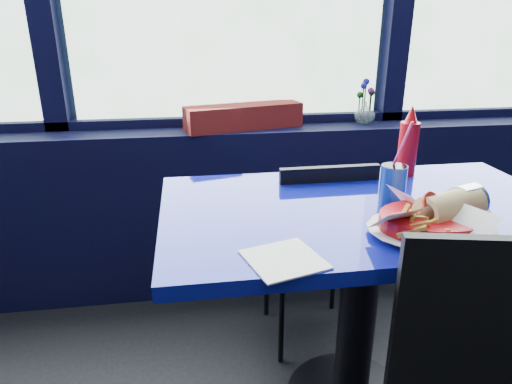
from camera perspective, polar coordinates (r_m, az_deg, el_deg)
name	(u,v)px	position (r m, az deg, el deg)	size (l,w,h in m)	color
window_sill	(235,208)	(2.23, -2.58, -2.05)	(5.00, 0.26, 0.80)	black
near_table	(362,261)	(1.45, 13.13, -8.35)	(1.20, 0.70, 0.75)	black
chair_near_back	(317,244)	(1.76, 7.69, -6.44)	(0.37, 0.37, 0.80)	black
planter_box	(244,117)	(2.08, -1.53, 9.42)	(0.53, 0.13, 0.11)	maroon
flower_vase	(365,110)	(2.24, 13.47, 9.91)	(0.11, 0.12, 0.21)	silver
food_basket	(435,219)	(1.24, 21.49, -3.16)	(0.31, 0.30, 0.11)	#B50C12
ketchup_bottle	(408,145)	(1.66, 18.48, 5.64)	(0.07, 0.07, 0.25)	#B50C12
soda_cup	(393,184)	(1.39, 16.74, 0.94)	(0.08, 0.08, 0.25)	navy
napkin	(284,259)	(1.05, 3.53, -8.42)	(0.16, 0.16, 0.00)	white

